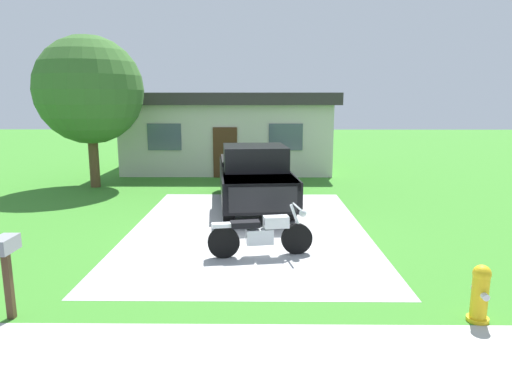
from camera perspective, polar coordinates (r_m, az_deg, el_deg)
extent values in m
plane|color=#3A8029|center=(11.79, -0.98, -4.55)|extent=(80.00, 80.00, 0.00)
cube|color=#AEAEAE|center=(11.78, -0.98, -4.53)|extent=(5.85, 8.65, 0.01)
cube|color=#B7B7B2|center=(6.23, -2.58, -19.73)|extent=(36.00, 1.80, 0.01)
cylinder|color=black|center=(9.87, 5.04, -5.75)|extent=(0.67, 0.23, 0.66)
cylinder|color=black|center=(9.61, -4.00, -6.21)|extent=(0.67, 0.23, 0.66)
cube|color=silver|center=(9.68, 0.44, -5.49)|extent=(0.60, 0.35, 0.32)
cube|color=silver|center=(9.66, 2.49, -3.69)|extent=(0.56, 0.35, 0.24)
cube|color=black|center=(9.56, -1.34, -3.97)|extent=(0.64, 0.38, 0.12)
cube|color=silver|center=(9.51, -4.03, -4.08)|extent=(0.51, 0.28, 0.08)
cylinder|color=silver|center=(9.77, 5.08, -3.68)|extent=(0.34, 0.12, 0.77)
cylinder|color=silver|center=(9.69, 5.11, -1.85)|extent=(0.16, 0.70, 0.04)
sphere|color=silver|center=(9.75, 5.78, -2.62)|extent=(0.16, 0.16, 0.16)
cylinder|color=black|center=(12.56, 4.12, -1.60)|extent=(0.38, 0.87, 0.84)
cylinder|color=black|center=(12.41, -3.39, -1.75)|extent=(0.38, 0.87, 0.84)
cylinder|color=black|center=(15.95, 2.13, 1.19)|extent=(0.38, 0.87, 0.84)
cylinder|color=black|center=(15.84, -3.77, 1.09)|extent=(0.38, 0.87, 0.84)
cube|color=black|center=(14.14, -0.30, 1.45)|extent=(2.54, 5.77, 0.80)
cube|color=black|center=(12.27, 0.42, 1.36)|extent=(2.08, 2.08, 0.20)
cube|color=black|center=(13.63, -0.16, 4.27)|extent=(1.98, 2.07, 0.70)
cube|color=#3F4C56|center=(12.86, 0.14, 3.40)|extent=(1.71, 0.33, 0.60)
cube|color=black|center=(15.63, -0.77, 3.32)|extent=(2.13, 2.58, 0.50)
cube|color=black|center=(11.42, 0.86, -0.92)|extent=(1.70, 0.27, 0.64)
cylinder|color=yellow|center=(7.70, 25.80, -11.75)|extent=(0.24, 0.24, 0.70)
sphere|color=yellow|center=(7.56, 26.05, -9.02)|extent=(0.26, 0.26, 0.26)
cylinder|color=silver|center=(7.78, 25.42, -10.69)|extent=(0.10, 0.12, 0.10)
cylinder|color=silver|center=(7.54, 26.32, -11.44)|extent=(0.10, 0.12, 0.10)
cylinder|color=yellow|center=(7.82, 25.59, -13.92)|extent=(0.32, 0.32, 0.06)
cube|color=#4C3823|center=(7.87, -28.17, -9.90)|extent=(0.10, 0.10, 1.10)
cube|color=gray|center=(7.69, -28.58, -5.71)|extent=(0.26, 0.48, 0.22)
cylinder|color=brown|center=(18.27, -19.33, 4.01)|extent=(0.36, 0.36, 2.20)
sphere|color=#3B6B2D|center=(18.15, -19.84, 11.72)|extent=(3.87, 3.87, 3.87)
cube|color=beige|center=(21.89, -3.33, 6.77)|extent=(9.00, 5.00, 3.00)
cube|color=#383333|center=(21.82, -3.38, 11.36)|extent=(9.60, 5.60, 0.50)
cube|color=#4C2D19|center=(19.42, -3.82, 4.86)|extent=(1.00, 0.08, 2.10)
cube|color=#4C5966|center=(19.71, -11.21, 6.66)|extent=(1.40, 0.06, 1.10)
cube|color=#4C5966|center=(19.33, 3.68, 6.77)|extent=(1.40, 0.06, 1.10)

